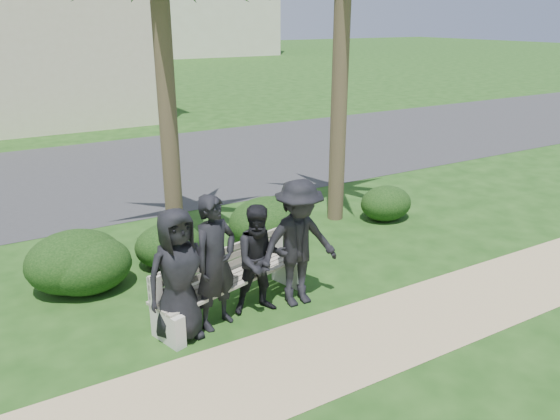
{
  "coord_description": "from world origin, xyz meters",
  "views": [
    {
      "loc": [
        -4.0,
        -6.56,
        3.98
      ],
      "look_at": [
        0.45,
        1.0,
        0.86
      ],
      "focal_mm": 35.0,
      "sensor_mm": 36.0,
      "label": 1
    }
  ],
  "objects_px": {
    "man_a": "(178,275)",
    "man_b": "(216,262)",
    "park_bench": "(232,284)",
    "man_d": "(299,243)",
    "man_c": "(261,260)"
  },
  "relations": [
    {
      "from": "man_c",
      "to": "man_b",
      "type": "bearing_deg",
      "value": -165.76
    },
    {
      "from": "man_a",
      "to": "man_b",
      "type": "distance_m",
      "value": 0.54
    },
    {
      "from": "man_d",
      "to": "man_c",
      "type": "bearing_deg",
      "value": 175.79
    },
    {
      "from": "man_a",
      "to": "man_d",
      "type": "relative_size",
      "value": 0.95
    },
    {
      "from": "man_d",
      "to": "man_b",
      "type": "bearing_deg",
      "value": -179.38
    },
    {
      "from": "park_bench",
      "to": "man_d",
      "type": "height_order",
      "value": "man_d"
    },
    {
      "from": "park_bench",
      "to": "man_d",
      "type": "bearing_deg",
      "value": -36.04
    },
    {
      "from": "man_b",
      "to": "man_d",
      "type": "relative_size",
      "value": 0.99
    },
    {
      "from": "man_d",
      "to": "man_a",
      "type": "bearing_deg",
      "value": -177.33
    },
    {
      "from": "man_a",
      "to": "man_d",
      "type": "xyz_separation_m",
      "value": [
        1.8,
        -0.0,
        0.05
      ]
    },
    {
      "from": "man_b",
      "to": "man_c",
      "type": "relative_size",
      "value": 1.17
    },
    {
      "from": "park_bench",
      "to": "man_b",
      "type": "height_order",
      "value": "man_b"
    },
    {
      "from": "park_bench",
      "to": "man_c",
      "type": "distance_m",
      "value": 0.59
    },
    {
      "from": "man_b",
      "to": "man_d",
      "type": "xyz_separation_m",
      "value": [
        1.26,
        -0.05,
        0.01
      ]
    },
    {
      "from": "park_bench",
      "to": "man_a",
      "type": "height_order",
      "value": "man_a"
    }
  ]
}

